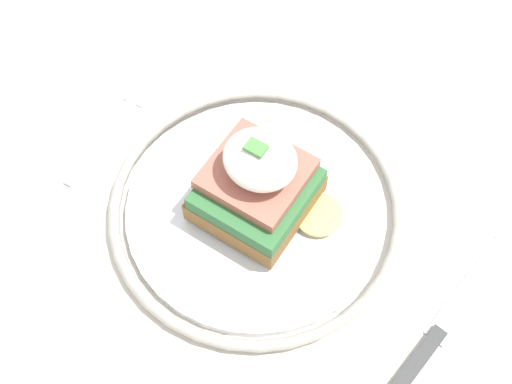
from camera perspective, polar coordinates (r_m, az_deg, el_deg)
dining_table at (r=0.65m, az=-2.61°, el=-7.43°), size 1.01×0.86×0.72m
plate at (r=0.56m, az=0.00°, el=-1.39°), size 0.26×0.26×0.02m
sandwich at (r=0.52m, az=0.18°, el=0.79°), size 0.12×0.09×0.09m
fork at (r=0.63m, az=-12.21°, el=6.10°), size 0.03×0.14×0.00m
knife at (r=0.54m, az=15.87°, el=-12.00°), size 0.04×0.19×0.01m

